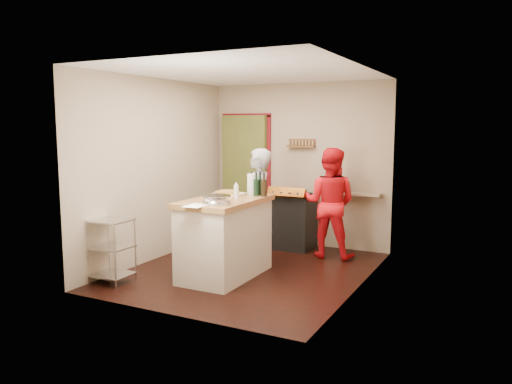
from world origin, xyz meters
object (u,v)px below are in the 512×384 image
wire_shelving (111,247)px  island (225,236)px  person_red (330,203)px  person_stripe (257,206)px  stove (293,220)px

wire_shelving → island: (1.13, 0.85, 0.09)m
wire_shelving → island: bearing=36.9°
person_red → person_stripe: bearing=40.4°
wire_shelving → person_red: 3.13m
person_red → island: bearing=57.1°
island → person_stripe: size_ratio=0.90×
wire_shelving → person_stripe: 2.04m
island → person_stripe: (0.07, 0.77, 0.28)m
stove → island: island is taller
wire_shelving → stove: bearing=63.1°
person_red → wire_shelving: bearing=46.8°
stove → person_red: size_ratio=0.62×
stove → person_stripe: size_ratio=0.62×
wire_shelving → person_stripe: person_stripe is taller
stove → island: 1.79m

